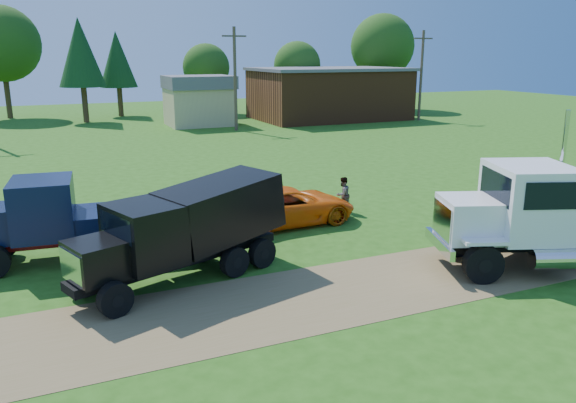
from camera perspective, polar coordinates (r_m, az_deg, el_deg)
name	(u,v)px	position (r m, az deg, el deg)	size (l,w,h in m)	color
ground	(413,278)	(18.02, 12.57, -7.59)	(140.00, 140.00, 0.00)	#255111
dirt_track	(413,278)	(18.02, 12.57, -7.57)	(120.00, 4.20, 0.01)	brown
white_semi_tractor	(530,217)	(19.46, 23.41, -1.45)	(8.45, 5.26, 5.04)	black
black_dump_truck	(187,226)	(17.36, -10.22, -2.51)	(7.05, 4.25, 3.02)	black
navy_truck	(64,219)	(20.08, -21.81, -1.63)	(6.64, 2.82, 2.82)	maroon
orange_pickup	(289,206)	(22.82, 0.14, -0.42)	(2.52, 5.47, 1.52)	#E5600A
flatbed_trailer	(571,215)	(23.46, 26.78, -1.20)	(8.81, 4.86, 2.16)	#3B2512
spectator_b	(343,195)	(24.60, 5.59, 0.70)	(0.76, 0.59, 1.57)	#999999
brick_building	(329,93)	(60.40, 4.16, 10.91)	(15.40, 10.40, 5.30)	brown
tan_shed	(199,100)	(55.32, -9.00, 10.16)	(6.20, 5.40, 4.70)	tan
utility_poles	(235,77)	(50.96, -5.40, 12.47)	(42.20, 0.28, 9.00)	#473728
tree_row	(165,52)	(64.43, -12.43, 14.58)	(57.00, 14.91, 11.64)	#3D3019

